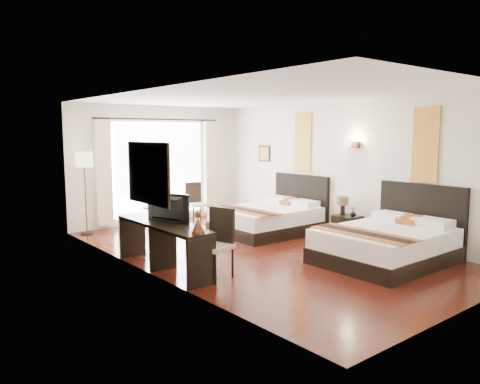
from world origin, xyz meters
TOP-DOWN VIEW (x-y plane):
  - floor at (0.00, 0.00)m, footprint 4.50×7.50m
  - ceiling at (0.00, 0.00)m, footprint 4.50×7.50m
  - wall_headboard at (2.25, 0.00)m, footprint 0.01×7.50m
  - wall_desk at (-2.25, 0.00)m, footprint 0.01×7.50m
  - wall_window at (0.00, 3.75)m, footprint 4.50×0.01m
  - wall_entry at (0.00, -3.75)m, footprint 4.50×0.01m
  - window_glass at (0.00, 3.73)m, footprint 2.40×0.02m
  - sheer_curtain at (0.00, 3.67)m, footprint 2.30×0.02m
  - drape_left at (-1.45, 3.63)m, footprint 0.35×0.14m
  - drape_right at (1.45, 3.63)m, footprint 0.35×0.14m
  - art_panel_near at (2.23, -1.88)m, footprint 0.03×0.50m
  - art_panel_far at (2.23, 1.10)m, footprint 0.03×0.50m
  - wall_sconce at (2.19, -0.40)m, footprint 0.10×0.14m
  - mirror_frame at (-2.22, 0.08)m, footprint 0.04×1.25m
  - mirror_glass at (-2.19, 0.08)m, footprint 0.01×1.12m
  - bed_near at (1.20, -1.88)m, footprint 2.22×1.73m
  - bed_far at (1.23, 1.10)m, footprint 2.15×1.68m
  - nightstand at (1.99, -0.40)m, footprint 0.42×0.51m
  - table_lamp at (1.99, -0.27)m, footprint 0.23×0.23m
  - vase at (1.97, -0.55)m, footprint 0.15×0.15m
  - console_desk at (-1.99, 0.08)m, footprint 0.50×2.20m
  - television at (-1.97, 0.04)m, footprint 0.38×0.80m
  - bronze_figurine at (-1.99, -0.92)m, footprint 0.24×0.24m
  - desk_chair at (-1.61, -0.78)m, footprint 0.60×0.60m
  - floor_lamp at (-1.94, 3.45)m, footprint 0.35×0.35m
  - side_table at (-0.68, 2.79)m, footprint 0.49×0.49m
  - fruit_bowl at (-0.70, 2.79)m, footprint 0.26×0.26m
  - window_chair at (0.59, 3.01)m, footprint 0.50×0.50m
  - jute_rug at (-0.12, 2.57)m, footprint 1.46×1.19m

SIDE VIEW (x-z plane):
  - floor at x=0.00m, z-range -0.01..0.00m
  - jute_rug at x=-0.12m, z-range 0.00..0.01m
  - nightstand at x=1.99m, z-range 0.00..0.49m
  - side_table at x=-0.68m, z-range 0.00..0.56m
  - window_chair at x=0.59m, z-range -0.19..0.78m
  - bed_far at x=1.23m, z-range -0.29..0.92m
  - desk_chair at x=-1.61m, z-range -0.20..0.84m
  - bed_near at x=1.20m, z-range -0.30..0.95m
  - console_desk at x=-1.99m, z-range 0.00..0.76m
  - vase at x=1.97m, z-range 0.50..0.63m
  - fruit_bowl at x=-0.70m, z-range 0.56..0.61m
  - table_lamp at x=1.99m, z-range 0.57..0.94m
  - bronze_figurine at x=-1.99m, z-range 0.76..1.03m
  - television at x=-1.97m, z-range 0.75..1.22m
  - drape_left at x=-1.45m, z-range 0.10..2.46m
  - drape_right at x=1.45m, z-range 0.10..2.46m
  - sheer_curtain at x=0.00m, z-range 0.25..2.35m
  - window_glass at x=0.00m, z-range 0.20..2.40m
  - wall_headboard at x=2.25m, z-range 0.00..2.80m
  - wall_desk at x=-2.25m, z-range 0.00..2.80m
  - wall_window at x=0.00m, z-range 0.00..2.80m
  - wall_entry at x=0.00m, z-range 0.00..2.80m
  - floor_lamp at x=-1.94m, z-range 0.61..2.37m
  - mirror_frame at x=-2.22m, z-range 1.08..2.02m
  - mirror_glass at x=-2.19m, z-range 1.14..1.96m
  - wall_sconce at x=2.19m, z-range 1.85..1.99m
  - art_panel_near at x=2.23m, z-range 1.27..2.62m
  - art_panel_far at x=2.23m, z-range 1.27..2.62m
  - ceiling at x=0.00m, z-range 2.78..2.80m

